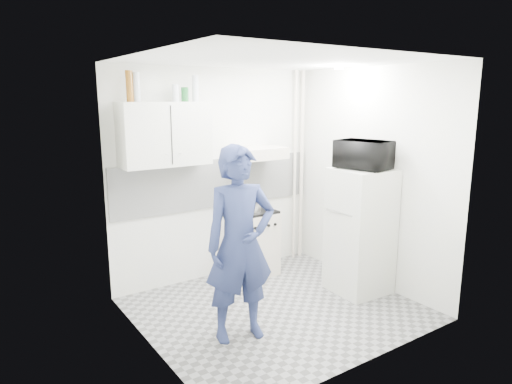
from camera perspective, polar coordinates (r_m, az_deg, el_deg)
floor at (r=5.11m, az=2.55°, el=-14.37°), size 2.80×2.80×0.00m
ceiling at (r=4.60m, az=2.86°, el=16.14°), size 2.80×2.80×0.00m
wall_back at (r=5.71m, az=-4.87°, el=2.16°), size 2.80×0.00×2.80m
wall_left at (r=4.02m, az=-13.48°, el=-2.21°), size 0.00×2.60×2.60m
wall_right at (r=5.62m, az=14.17°, el=1.69°), size 0.00×2.60×2.60m
person at (r=4.23m, az=-1.99°, el=-6.55°), size 0.74×0.56×1.84m
stove at (r=5.91m, az=-0.33°, el=-6.37°), size 0.51×0.51×0.82m
fridge at (r=5.44m, az=12.89°, el=-4.76°), size 0.63×0.63×1.46m
stove_top at (r=5.79m, az=-0.33°, el=-2.39°), size 0.49×0.49×0.03m
saucepan at (r=5.71m, az=-0.26°, el=-1.96°), size 0.17×0.17×0.09m
microwave at (r=5.26m, az=13.33°, el=4.56°), size 0.65×0.51×0.32m
bottle_a at (r=5.01m, az=-15.54°, el=12.62°), size 0.07×0.07×0.32m
bottle_b at (r=5.04m, az=-14.72°, el=12.57°), size 0.08×0.08×0.30m
canister_a at (r=5.20m, az=-10.01°, el=12.09°), size 0.07×0.07×0.19m
canister_b at (r=5.25m, az=-8.89°, el=11.96°), size 0.08×0.08×0.16m
bottle_e at (r=5.31m, az=-7.59°, el=12.71°), size 0.07×0.07×0.29m
upper_cabinet at (r=5.16m, az=-11.32°, el=7.11°), size 1.00×0.35×0.70m
range_hood at (r=5.70m, az=0.28°, el=4.93°), size 0.60×0.50×0.14m
backsplash at (r=5.72m, az=-4.78°, el=1.15°), size 2.74×0.03×0.60m
pipe_a at (r=6.38m, az=5.71°, el=3.15°), size 0.05×0.05×2.60m
pipe_b at (r=6.31m, az=4.87°, el=3.07°), size 0.04×0.04×2.60m
ceiling_spot_fixture at (r=5.40m, az=10.30°, el=14.99°), size 0.10×0.10×0.02m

